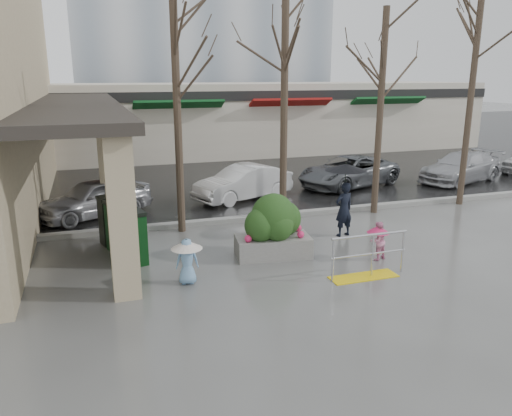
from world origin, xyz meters
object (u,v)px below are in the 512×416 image
child_pink (378,238)px  car_a (94,198)px  handrail (367,261)px  child_blue (187,256)px  planter (273,227)px  car_d (461,167)px  tree_mideast (383,62)px  tree_midwest (285,48)px  car_c (348,171)px  car_b (243,183)px  news_boxes (121,229)px  woman (345,191)px  tree_east (476,46)px  tree_west (175,51)px

child_pink → car_a: bearing=-60.0°
handrail → child_blue: bearing=166.6°
handrail → child_pink: handrail is taller
planter → car_d: (10.87, 6.01, -0.15)m
tree_mideast → child_blue: size_ratio=6.24×
tree_midwest → car_c: size_ratio=1.54×
car_a → car_b: 5.30m
child_blue → car_c: car_c is taller
handrail → news_boxes: 6.18m
news_boxes → handrail: bearing=-48.0°
news_boxes → child_blue: bearing=-78.1°
handrail → child_pink: (0.83, 0.90, 0.19)m
tree_mideast → car_a: (-8.89, 2.42, -4.23)m
woman → news_boxes: size_ratio=0.87×
tree_east → car_b: tree_east is taller
car_b → car_d: (9.83, 0.07, 0.00)m
woman → child_pink: size_ratio=2.17×
woman → news_boxes: woman is taller
news_boxes → planter: bearing=-36.0°
woman → news_boxes: (-6.10, 0.50, -0.64)m
tree_east → tree_mideast: bearing=180.0°
handrail → car_c: bearing=63.8°
tree_midwest → car_b: bearing=96.2°
tree_mideast → planter: tree_mideast is taller
handrail → planter: planter is taller
tree_mideast → car_b: bearing=139.5°
tree_midwest → planter: 5.46m
handrail → tree_midwest: 6.83m
car_a → tree_east: bearing=52.1°
handrail → car_d: bearing=40.5°
car_c → car_d: same height
tree_mideast → planter: 6.82m
tree_east → car_c: bearing=121.7°
handrail → tree_mideast: size_ratio=0.29×
car_b → tree_mideast: bearing=28.5°
car_c → handrail: bearing=-45.3°
tree_east → planter: tree_east is taller
car_a → tree_midwest: bearing=39.8°
tree_east → car_a: (-12.39, 2.42, -4.75)m
tree_midwest → car_d: bearing=18.5°
tree_west → car_c: tree_west is taller
tree_west → car_b: 6.14m
car_c → news_boxes: bearing=-79.9°
tree_west → planter: (1.82, -2.83, -4.30)m
car_c → child_blue: bearing=-65.8°
planter → car_a: 6.73m
child_blue → car_b: bearing=-107.5°
tree_midwest → car_c: bearing=41.1°
child_blue → car_a: car_a is taller
tree_west → child_blue: 5.91m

